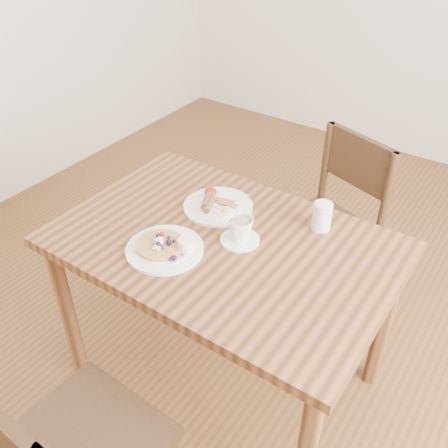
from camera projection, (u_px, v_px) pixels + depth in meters
The scene contains 7 objects.
ground at pixel (224, 373), 2.22m from camera, with size 5.00×5.00×0.00m, color #573718.
dining_table at pixel (224, 261), 1.83m from camera, with size 1.20×0.80×0.75m.
chair_far at pixel (330, 221), 2.31m from camera, with size 0.53×0.53×0.88m.
pancake_plate at pixel (166, 247), 1.72m from camera, with size 0.27×0.27×0.06m.
breakfast_plate at pixel (217, 205), 1.93m from camera, with size 0.27×0.27×0.04m.
teacup_saucer at pixel (240, 231), 1.74m from camera, with size 0.14×0.14×0.09m.
water_glass at pixel (322, 216), 1.80m from camera, with size 0.07×0.07×0.11m, color silver.
Camera 1 is at (0.80, -1.15, 1.84)m, focal length 40.00 mm.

